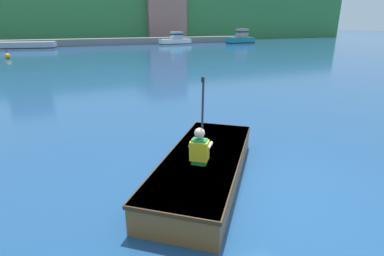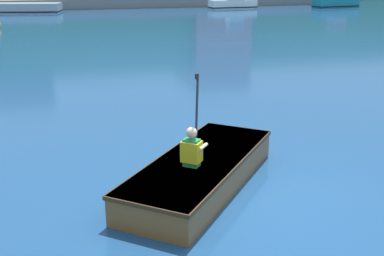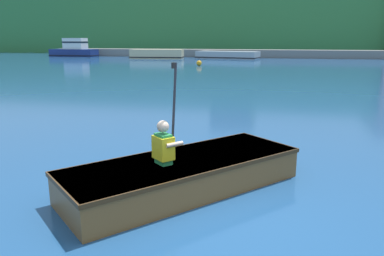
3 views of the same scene
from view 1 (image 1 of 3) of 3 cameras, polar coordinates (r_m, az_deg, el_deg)
ground_plane at (r=5.14m, az=13.47°, el=-12.52°), size 300.00×300.00×0.00m
shoreline_ridge at (r=61.89m, az=-24.36°, el=18.75°), size 120.00×20.00×8.14m
waterfront_warehouse_left at (r=57.64m, az=-30.42°, el=19.55°), size 6.34×10.93×11.23m
waterfront_office_block_center at (r=60.12m, az=-6.69°, el=21.34°), size 7.22×11.90×10.42m
marina_dock at (r=44.47m, az=-22.71°, el=14.77°), size 54.32×2.40×0.90m
moored_boat_dock_west_end at (r=41.37m, az=-29.35°, el=13.52°), size 7.22×3.84×0.80m
moored_boat_dock_center_near at (r=47.22m, az=9.31°, el=16.47°), size 4.72×2.07×2.18m
moored_boat_dock_center_far at (r=44.04m, az=-3.12°, el=16.34°), size 4.64×1.65×1.82m
rowboat_foreground at (r=5.42m, az=2.46°, el=-6.96°), size 3.34×3.55×0.47m
person_paddler at (r=4.87m, az=1.46°, el=-3.68°), size 0.46×0.46×1.40m
channel_buoy at (r=29.73m, az=-31.70°, el=11.59°), size 0.44×0.44×0.72m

